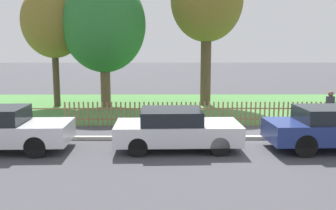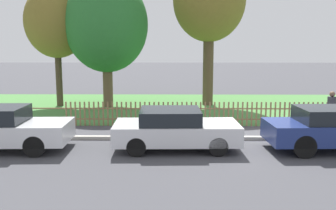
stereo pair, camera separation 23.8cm
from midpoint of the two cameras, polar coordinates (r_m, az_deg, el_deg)
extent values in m
plane|color=#424247|center=(13.29, 13.75, -5.23)|extent=(120.00, 120.00, 0.00)
cube|color=#B2ADA3|center=(13.37, 13.65, -4.88)|extent=(35.49, 0.20, 0.12)
cube|color=#477F3D|center=(20.25, 8.82, -0.20)|extent=(35.49, 9.82, 0.01)
cube|color=olive|center=(15.47, 11.69, -2.11)|extent=(35.49, 0.03, 0.05)
cube|color=olive|center=(15.40, 11.74, -0.52)|extent=(35.49, 0.03, 0.05)
cube|color=olive|center=(15.64, -15.82, -1.34)|extent=(0.06, 0.03, 0.99)
cube|color=olive|center=(15.59, -15.16, -1.34)|extent=(0.06, 0.03, 0.99)
cube|color=olive|center=(15.54, -14.49, -1.34)|extent=(0.06, 0.03, 0.99)
cube|color=olive|center=(15.50, -13.82, -1.35)|extent=(0.06, 0.03, 0.99)
cube|color=olive|center=(15.45, -13.14, -1.35)|extent=(0.06, 0.03, 0.99)
cube|color=olive|center=(15.41, -12.46, -1.35)|extent=(0.06, 0.03, 0.99)
cube|color=olive|center=(15.38, -11.78, -1.36)|extent=(0.06, 0.03, 0.99)
cube|color=olive|center=(15.34, -11.10, -1.36)|extent=(0.06, 0.03, 0.99)
cube|color=olive|center=(15.31, -10.41, -1.36)|extent=(0.06, 0.03, 0.99)
cube|color=olive|center=(15.27, -9.72, -1.36)|extent=(0.06, 0.03, 0.99)
cube|color=olive|center=(15.24, -9.02, -1.36)|extent=(0.06, 0.03, 0.99)
cube|color=olive|center=(15.22, -8.32, -1.37)|extent=(0.06, 0.03, 0.99)
cube|color=olive|center=(15.19, -7.63, -1.37)|extent=(0.06, 0.03, 0.99)
cube|color=olive|center=(15.17, -6.92, -1.37)|extent=(0.06, 0.03, 0.99)
cube|color=olive|center=(15.15, -6.22, -1.37)|extent=(0.06, 0.03, 0.99)
cube|color=olive|center=(15.13, -5.52, -1.37)|extent=(0.06, 0.03, 0.99)
cube|color=olive|center=(15.12, -4.81, -1.37)|extent=(0.06, 0.03, 0.99)
cube|color=olive|center=(15.10, -4.10, -1.37)|extent=(0.06, 0.03, 0.99)
cube|color=olive|center=(15.09, -3.39, -1.37)|extent=(0.06, 0.03, 0.99)
cube|color=olive|center=(15.08, -2.68, -1.37)|extent=(0.06, 0.03, 0.99)
cube|color=olive|center=(15.08, -1.97, -1.37)|extent=(0.06, 0.03, 0.99)
cube|color=olive|center=(15.07, -1.26, -1.37)|extent=(0.06, 0.03, 0.99)
cube|color=olive|center=(15.07, -0.55, -1.37)|extent=(0.06, 0.03, 0.99)
cube|color=olive|center=(15.07, 0.17, -1.37)|extent=(0.06, 0.03, 0.99)
cube|color=olive|center=(15.07, 0.88, -1.37)|extent=(0.06, 0.03, 0.99)
cube|color=olive|center=(15.08, 1.59, -1.37)|extent=(0.06, 0.03, 0.99)
cube|color=olive|center=(15.09, 2.30, -1.37)|extent=(0.06, 0.03, 0.99)
cube|color=olive|center=(15.10, 3.01, -1.37)|extent=(0.06, 0.03, 0.99)
cube|color=olive|center=(15.11, 3.72, -1.37)|extent=(0.06, 0.03, 0.99)
cube|color=olive|center=(15.12, 4.43, -1.36)|extent=(0.06, 0.03, 0.99)
cube|color=olive|center=(15.14, 5.13, -1.36)|extent=(0.06, 0.03, 0.99)
cube|color=olive|center=(15.16, 5.84, -1.36)|extent=(0.06, 0.03, 0.99)
cube|color=olive|center=(15.18, 6.54, -1.36)|extent=(0.06, 0.03, 0.99)
cube|color=olive|center=(15.20, 7.24, -1.35)|extent=(0.06, 0.03, 0.99)
cube|color=olive|center=(15.23, 7.94, -1.35)|extent=(0.06, 0.03, 0.99)
cube|color=olive|center=(15.26, 8.63, -1.35)|extent=(0.06, 0.03, 0.99)
cube|color=olive|center=(15.29, 9.33, -1.34)|extent=(0.06, 0.03, 0.99)
cube|color=olive|center=(15.32, 10.02, -1.34)|extent=(0.06, 0.03, 0.99)
cube|color=olive|center=(15.35, 10.71, -1.34)|extent=(0.06, 0.03, 0.99)
cube|color=olive|center=(15.39, 11.39, -1.33)|extent=(0.06, 0.03, 0.99)
cube|color=olive|center=(15.43, 12.07, -1.33)|extent=(0.06, 0.03, 0.99)
cube|color=olive|center=(15.47, 12.75, -1.33)|extent=(0.06, 0.03, 0.99)
cube|color=olive|center=(15.51, 13.42, -1.32)|extent=(0.06, 0.03, 0.99)
cube|color=olive|center=(15.56, 14.09, -1.32)|extent=(0.06, 0.03, 0.99)
cube|color=olive|center=(15.61, 14.76, -1.31)|extent=(0.06, 0.03, 0.99)
cube|color=olive|center=(15.66, 15.42, -1.31)|extent=(0.06, 0.03, 0.99)
cube|color=olive|center=(15.71, 16.08, -1.30)|extent=(0.06, 0.03, 0.99)
cube|color=olive|center=(15.76, 16.73, -1.30)|extent=(0.06, 0.03, 0.99)
cube|color=olive|center=(15.82, 17.38, -1.29)|extent=(0.06, 0.03, 0.99)
cube|color=olive|center=(15.88, 18.02, -1.29)|extent=(0.06, 0.03, 0.99)
cube|color=olive|center=(15.94, 18.66, -1.28)|extent=(0.06, 0.03, 0.99)
cube|color=olive|center=(16.00, 19.29, -1.28)|extent=(0.06, 0.03, 0.99)
cube|color=olive|center=(16.06, 19.92, -1.27)|extent=(0.06, 0.03, 0.99)
cube|color=olive|center=(16.13, 20.55, -1.26)|extent=(0.06, 0.03, 0.99)
cube|color=olive|center=(16.19, 21.17, -1.26)|extent=(0.06, 0.03, 0.99)
cube|color=olive|center=(16.26, 21.78, -1.25)|extent=(0.06, 0.03, 0.99)
cube|color=olive|center=(16.34, 22.39, -1.25)|extent=(0.06, 0.03, 0.99)
cube|color=olive|center=(16.41, 22.99, -1.24)|extent=(0.06, 0.03, 0.99)
cube|color=olive|center=(16.48, 23.59, -1.23)|extent=(0.06, 0.03, 0.99)
cylinder|color=black|center=(13.02, -18.04, -4.27)|extent=(0.64, 0.16, 0.64)
cylinder|color=black|center=(11.54, -20.16, -6.06)|extent=(0.64, 0.16, 0.64)
cube|color=silver|center=(11.74, 0.86, -4.15)|extent=(3.92, 1.91, 0.59)
cube|color=black|center=(11.62, -0.09, -1.70)|extent=(1.90, 1.68, 0.43)
cylinder|color=black|center=(12.71, 6.10, -4.34)|extent=(0.58, 0.16, 0.57)
cylinder|color=black|center=(11.12, 7.29, -6.31)|extent=(0.58, 0.16, 0.57)
cylinder|color=black|center=(12.61, -4.80, -4.43)|extent=(0.58, 0.16, 0.57)
cylinder|color=black|center=(11.00, -5.23, -6.45)|extent=(0.58, 0.16, 0.57)
cube|color=black|center=(12.55, 23.53, -1.30)|extent=(2.23, 1.60, 0.44)
cylinder|color=black|center=(12.94, 17.13, -4.21)|extent=(0.68, 0.17, 0.68)
cylinder|color=black|center=(11.55, 19.69, -5.92)|extent=(0.68, 0.17, 0.68)
cylinder|color=black|center=(13.77, 2.44, -3.19)|extent=(0.61, 0.12, 0.61)
cylinder|color=black|center=(13.73, -3.87, -3.24)|extent=(0.61, 0.12, 0.61)
ellipsoid|color=#2D3851|center=(13.66, -0.71, -1.79)|extent=(2.01, 0.71, 0.82)
ellipsoid|color=#2D3851|center=(13.64, 1.27, -0.87)|extent=(0.49, 0.82, 0.38)
cylinder|color=#473828|center=(20.86, -17.01, 4.50)|extent=(0.34, 0.34, 3.42)
ellipsoid|color=olive|center=(20.84, -17.36, 12.06)|extent=(3.30, 3.30, 3.79)
cylinder|color=brown|center=(20.07, -9.86, 3.91)|extent=(0.52, 0.52, 2.94)
ellipsoid|color=#286B2D|center=(20.03, -10.08, 12.02)|extent=(4.31, 4.31, 4.96)
cylinder|color=brown|center=(20.47, 5.44, 6.14)|extent=(0.56, 0.56, 4.40)
ellipsoid|color=olive|center=(20.58, 5.59, 15.67)|extent=(3.83, 3.83, 4.41)
cylinder|color=slate|center=(15.19, 23.14, -2.48)|extent=(0.14, 0.14, 0.75)
cylinder|color=slate|center=(15.36, 22.67, -2.32)|extent=(0.14, 0.14, 0.75)
cylinder|color=#333338|center=(15.16, 23.06, 0.10)|extent=(0.37, 0.37, 0.60)
sphere|color=brown|center=(15.11, 23.15, 1.60)|extent=(0.20, 0.20, 0.20)
camera|label=1|loc=(0.12, -90.51, -0.08)|focal=40.00mm
camera|label=2|loc=(0.12, 89.49, 0.08)|focal=40.00mm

